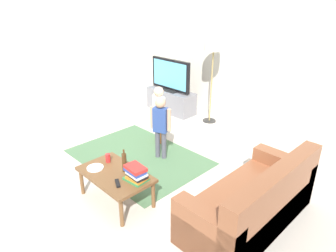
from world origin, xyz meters
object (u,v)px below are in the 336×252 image
(tv_stand, at_px, (171,101))
(floor_lamp, at_px, (214,48))
(couch, at_px, (255,205))
(book_stack, at_px, (136,174))
(bottle, at_px, (124,162))
(child_near_tv, at_px, (159,110))
(coffee_table, at_px, (115,176))
(plate, at_px, (95,168))
(child_center, at_px, (161,123))
(tv_remote, at_px, (118,183))
(tv, at_px, (170,75))
(soda_can, at_px, (108,158))

(tv_stand, height_order, floor_lamp, floor_lamp)
(couch, relative_size, book_stack, 6.08)
(floor_lamp, relative_size, bottle, 5.64)
(floor_lamp, xyz_separation_m, child_near_tv, (-0.03, -1.44, -0.91))
(book_stack, relative_size, bottle, 0.94)
(child_near_tv, height_order, coffee_table, child_near_tv)
(floor_lamp, distance_m, plate, 3.38)
(plate, bearing_deg, couch, 29.03)
(child_center, bearing_deg, tv_remote, -63.96)
(tv, bearing_deg, child_near_tv, -52.12)
(couch, height_order, tv_remote, couch)
(tv, height_order, book_stack, tv)
(tv_stand, bearing_deg, couch, -30.49)
(tv_stand, distance_m, tv_remote, 3.65)
(couch, relative_size, floor_lamp, 1.01)
(tv_stand, xyz_separation_m, book_stack, (2.18, -2.78, 0.27))
(bottle, distance_m, tv_remote, 0.32)
(child_center, bearing_deg, floor_lamp, 102.79)
(child_near_tv, bearing_deg, tv_stand, 127.43)
(coffee_table, bearing_deg, plate, -156.78)
(child_near_tv, height_order, tv_remote, child_near_tv)
(tv, bearing_deg, tv_remote, -55.03)
(book_stack, height_order, bottle, bottle)
(coffee_table, relative_size, book_stack, 3.38)
(couch, distance_m, plate, 2.07)
(child_near_tv, bearing_deg, tv, 127.88)
(tv_stand, distance_m, child_center, 2.23)
(child_near_tv, height_order, child_center, child_near_tv)
(couch, xyz_separation_m, child_center, (-1.95, 0.33, 0.35))
(child_center, distance_m, book_stack, 1.35)
(book_stack, xyz_separation_m, tv_remote, (-0.10, -0.21, -0.09))
(couch, distance_m, soda_can, 1.99)
(tv, distance_m, tv_remote, 3.65)
(coffee_table, bearing_deg, bottle, 67.38)
(tv_remote, bearing_deg, tv, 152.51)
(coffee_table, bearing_deg, tv, 123.09)
(tv_stand, relative_size, tv_remote, 7.06)
(tv_remote, height_order, plate, plate)
(couch, xyz_separation_m, bottle, (-1.47, -0.76, 0.26))
(child_center, distance_m, soda_can, 1.12)
(child_center, relative_size, tv_remote, 6.22)
(tv_stand, height_order, soda_can, soda_can)
(tv, relative_size, floor_lamp, 0.62)
(child_near_tv, bearing_deg, couch, -16.30)
(tv_stand, bearing_deg, tv_remote, -55.22)
(coffee_table, relative_size, tv_remote, 5.88)
(floor_lamp, xyz_separation_m, child_center, (0.41, -1.82, -0.91))
(child_near_tv, relative_size, child_center, 1.00)
(couch, xyz_separation_m, coffee_table, (-1.52, -0.88, 0.08))
(child_center, xyz_separation_m, plate, (0.15, -1.33, -0.21))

